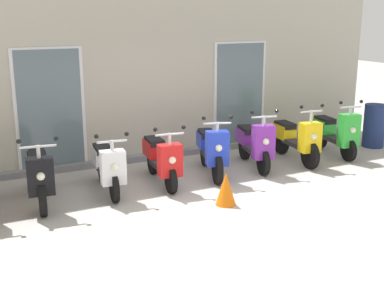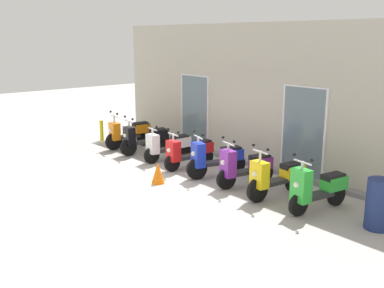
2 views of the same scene
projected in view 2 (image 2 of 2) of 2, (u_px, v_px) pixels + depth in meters
name	position (u px, v px, depth m)	size (l,w,h in m)	color
ground_plane	(164.00, 181.00, 10.79)	(40.00, 40.00, 0.00)	#A8A39E
storefront_facade	(247.00, 96.00, 12.15)	(10.82, 0.50, 3.80)	#B2AD9E
scooter_orange	(129.00, 132.00, 13.94)	(0.56, 1.61, 1.21)	black
scooter_black	(145.00, 138.00, 13.31)	(0.59, 1.66, 1.17)	black
scooter_white	(168.00, 145.00, 12.51)	(0.54, 1.53, 1.11)	black
scooter_red	(189.00, 152.00, 11.79)	(0.55, 1.53, 1.12)	black
scooter_blue	(216.00, 158.00, 11.06)	(0.75, 1.58, 1.20)	black
scooter_purple	(245.00, 166.00, 10.37)	(0.68, 1.52, 1.21)	black
scooter_yellow	(277.00, 177.00, 9.64)	(0.56, 1.64, 1.24)	black
scooter_green	(317.00, 188.00, 8.87)	(0.61, 1.52, 1.23)	black
trash_bin	(379.00, 204.00, 8.05)	(0.47, 0.47, 0.95)	navy
curb_bollard	(102.00, 131.00, 14.92)	(0.12, 0.12, 0.70)	yellow
traffic_cone	(158.00, 173.00, 10.60)	(0.32, 0.32, 0.52)	orange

